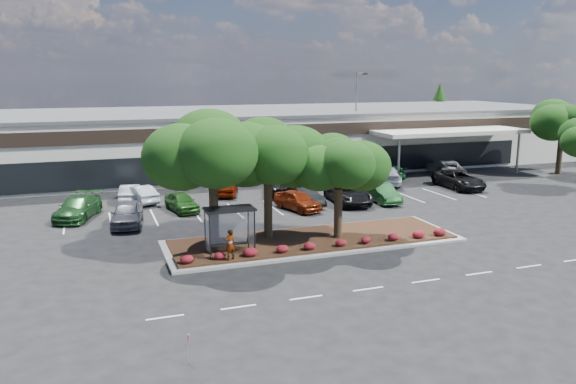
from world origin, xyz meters
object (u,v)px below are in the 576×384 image
object	(u,v)px
survey_stake	(188,344)
car_1	(127,214)
light_pole	(357,126)
car_0	(78,207)

from	to	relation	value
survey_stake	car_1	world-z (taller)	car_1
light_pole	car_1	world-z (taller)	light_pole
light_pole	car_0	distance (m)	31.34
car_1	survey_stake	bearing A→B (deg)	-78.67
light_pole	car_0	bearing A→B (deg)	-155.49
car_0	car_1	bearing A→B (deg)	-25.72
survey_stake	car_0	xyz separation A→B (m)	(-3.91, 23.18, 0.09)
survey_stake	car_0	size ratio (longest dim) A/B	0.20
survey_stake	car_0	world-z (taller)	car_0
light_pole	survey_stake	bearing A→B (deg)	-124.06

